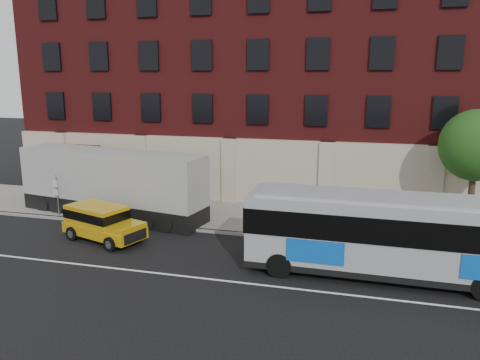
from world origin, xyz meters
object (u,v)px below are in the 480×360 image
(sign_pole, at_px, (57,194))
(yellow_suv, at_px, (101,221))
(street_tree, at_px, (477,148))
(shipping_container, at_px, (112,185))
(city_bus, at_px, (403,234))

(sign_pole, xyz_separation_m, yellow_suv, (4.30, -2.58, -0.47))
(street_tree, height_order, shipping_container, street_tree)
(yellow_suv, xyz_separation_m, shipping_container, (-1.48, 3.70, 0.91))
(sign_pole, xyz_separation_m, street_tree, (22.04, 3.34, 2.96))
(shipping_container, bearing_deg, street_tree, 6.58)
(sign_pole, bearing_deg, yellow_suv, -30.99)
(street_tree, xyz_separation_m, city_bus, (-3.75, -6.97, -2.54))
(sign_pole, xyz_separation_m, shipping_container, (2.83, 1.12, 0.43))
(sign_pole, height_order, city_bus, city_bus)
(yellow_suv, bearing_deg, shipping_container, 111.73)
(street_tree, bearing_deg, city_bus, -118.29)
(sign_pole, distance_m, yellow_suv, 5.04)
(city_bus, bearing_deg, sign_pole, 168.77)
(street_tree, relative_size, yellow_suv, 1.35)
(street_tree, distance_m, city_bus, 8.31)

